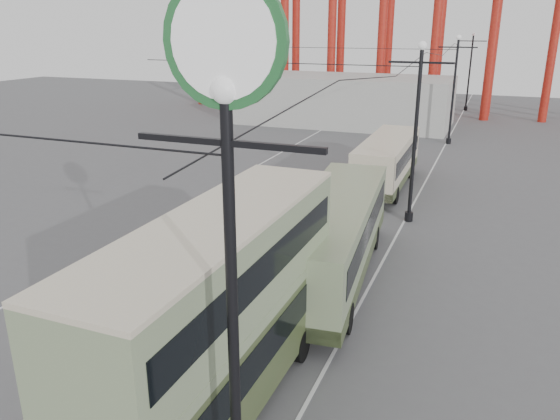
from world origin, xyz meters
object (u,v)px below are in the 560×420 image
at_px(double_decker_bus, 221,307).
at_px(pedestrian, 271,275).
at_px(lamp_post_near, 228,171).
at_px(single_decker_green, 335,235).
at_px(single_decker_cream, 387,160).

xyz_separation_m(double_decker_bus, pedestrian, (-1.28, 6.42, -2.18)).
distance_m(double_decker_bus, pedestrian, 6.90).
distance_m(lamp_post_near, double_decker_bus, 6.42).
height_order(single_decker_green, single_decker_cream, single_decker_green).
distance_m(lamp_post_near, single_decker_green, 14.13).
xyz_separation_m(single_decker_green, single_decker_cream, (-0.68, 14.33, -0.13)).
bearing_deg(double_decker_bus, single_decker_green, 87.33).
relative_size(single_decker_cream, pedestrian, 5.46).
xyz_separation_m(single_decker_cream, pedestrian, (-1.07, -16.91, -0.86)).
distance_m(lamp_post_near, single_decker_cream, 27.81).
height_order(lamp_post_near, single_decker_green, lamp_post_near).
xyz_separation_m(lamp_post_near, double_decker_bus, (-2.25, 3.71, -4.73)).
relative_size(lamp_post_near, single_decker_cream, 1.04).
bearing_deg(single_decker_cream, lamp_post_near, -85.61).
xyz_separation_m(lamp_post_near, pedestrian, (-3.53, 10.13, -6.91)).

